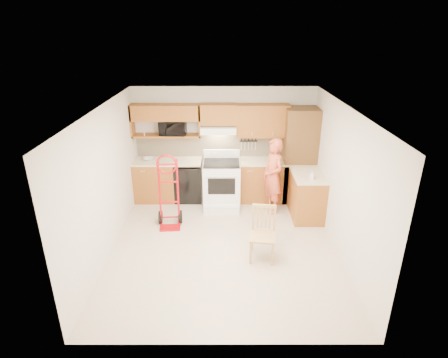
{
  "coord_description": "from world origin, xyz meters",
  "views": [
    {
      "loc": [
        -0.01,
        -5.71,
        3.7
      ],
      "look_at": [
        0.0,
        0.5,
        1.1
      ],
      "focal_mm": 29.56,
      "sensor_mm": 36.0,
      "label": 1
    }
  ],
  "objects_px": {
    "hand_truck": "(169,195)",
    "dining_chair": "(263,235)",
    "range": "(222,181)",
    "person": "(273,176)",
    "microwave": "(173,127)"
  },
  "relations": [
    {
      "from": "microwave",
      "to": "range",
      "type": "bearing_deg",
      "value": -21.63
    },
    {
      "from": "hand_truck",
      "to": "person",
      "type": "bearing_deg",
      "value": 12.7
    },
    {
      "from": "hand_truck",
      "to": "dining_chair",
      "type": "bearing_deg",
      "value": -37.23
    },
    {
      "from": "microwave",
      "to": "person",
      "type": "height_order",
      "value": "microwave"
    },
    {
      "from": "hand_truck",
      "to": "dining_chair",
      "type": "xyz_separation_m",
      "value": [
        1.72,
        -1.11,
        -0.21
      ]
    },
    {
      "from": "microwave",
      "to": "hand_truck",
      "type": "height_order",
      "value": "microwave"
    },
    {
      "from": "microwave",
      "to": "dining_chair",
      "type": "bearing_deg",
      "value": -53.16
    },
    {
      "from": "microwave",
      "to": "dining_chair",
      "type": "relative_size",
      "value": 0.61
    },
    {
      "from": "microwave",
      "to": "hand_truck",
      "type": "relative_size",
      "value": 0.42
    },
    {
      "from": "person",
      "to": "dining_chair",
      "type": "bearing_deg",
      "value": -33.91
    },
    {
      "from": "range",
      "to": "person",
      "type": "relative_size",
      "value": 0.73
    },
    {
      "from": "dining_chair",
      "to": "microwave",
      "type": "bearing_deg",
      "value": 133.49
    },
    {
      "from": "person",
      "to": "microwave",
      "type": "bearing_deg",
      "value": -131.15
    },
    {
      "from": "microwave",
      "to": "range",
      "type": "xyz_separation_m",
      "value": [
        1.06,
        -0.45,
        -1.06
      ]
    },
    {
      "from": "range",
      "to": "dining_chair",
      "type": "xyz_separation_m",
      "value": [
        0.7,
        -2.03,
        -0.12
      ]
    }
  ]
}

